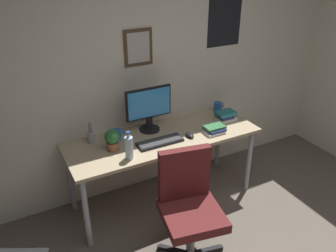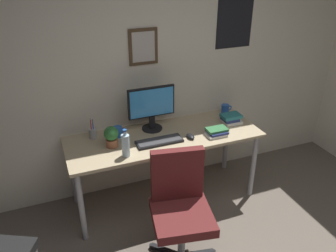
% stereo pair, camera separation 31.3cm
% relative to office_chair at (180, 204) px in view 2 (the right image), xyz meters
% --- Properties ---
extents(wall_back, '(4.40, 0.10, 2.60)m').
position_rel_office_chair_xyz_m(wall_back, '(0.31, 1.14, 0.77)').
color(wall_back, beige).
rests_on(wall_back, ground_plane).
extents(desk, '(1.85, 0.66, 0.74)m').
position_rel_office_chair_xyz_m(desk, '(0.14, 0.73, 0.14)').
color(desk, tan).
rests_on(desk, ground_plane).
extents(office_chair, '(0.57, 0.57, 0.95)m').
position_rel_office_chair_xyz_m(office_chair, '(0.00, 0.00, 0.00)').
color(office_chair, '#591E1E').
rests_on(office_chair, ground_plane).
extents(monitor, '(0.46, 0.20, 0.43)m').
position_rel_office_chair_xyz_m(monitor, '(0.08, 0.90, 0.45)').
color(monitor, black).
rests_on(monitor, desk).
extents(keyboard, '(0.43, 0.15, 0.03)m').
position_rel_office_chair_xyz_m(keyboard, '(0.06, 0.62, 0.23)').
color(keyboard, black).
rests_on(keyboard, desk).
extents(computer_mouse, '(0.06, 0.11, 0.04)m').
position_rel_office_chair_xyz_m(computer_mouse, '(0.36, 0.59, 0.23)').
color(computer_mouse, black).
rests_on(computer_mouse, desk).
extents(water_bottle, '(0.07, 0.07, 0.25)m').
position_rel_office_chair_xyz_m(water_bottle, '(-0.29, 0.51, 0.32)').
color(water_bottle, silver).
rests_on(water_bottle, desk).
extents(coffee_mug_near, '(0.12, 0.08, 0.10)m').
position_rel_office_chair_xyz_m(coffee_mug_near, '(0.94, 0.96, 0.26)').
color(coffee_mug_near, '#2659B2').
rests_on(coffee_mug_near, desk).
extents(coffee_mug_far, '(0.12, 0.08, 0.10)m').
position_rel_office_chair_xyz_m(coffee_mug_far, '(-0.26, 0.87, 0.26)').
color(coffee_mug_far, '#2659B2').
rests_on(coffee_mug_far, desk).
extents(potted_plant, '(0.13, 0.13, 0.20)m').
position_rel_office_chair_xyz_m(potted_plant, '(-0.36, 0.71, 0.32)').
color(potted_plant, brown).
rests_on(potted_plant, desk).
extents(pen_cup, '(0.07, 0.07, 0.20)m').
position_rel_office_chair_xyz_m(pen_cup, '(-0.49, 0.93, 0.27)').
color(pen_cup, '#9EA0A5').
rests_on(pen_cup, desk).
extents(book_stack_left, '(0.20, 0.16, 0.09)m').
position_rel_office_chair_xyz_m(book_stack_left, '(0.87, 0.74, 0.26)').
color(book_stack_left, silver).
rests_on(book_stack_left, desk).
extents(book_stack_right, '(0.21, 0.15, 0.07)m').
position_rel_office_chair_xyz_m(book_stack_right, '(0.61, 0.55, 0.25)').
color(book_stack_right, silver).
rests_on(book_stack_right, desk).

